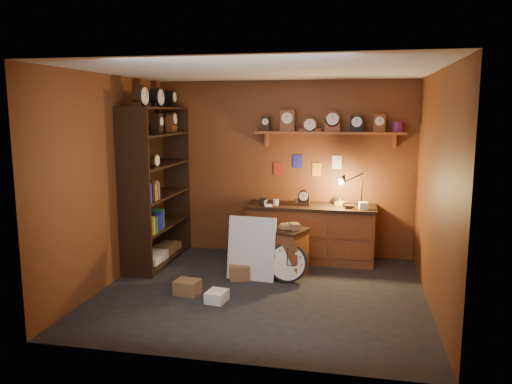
% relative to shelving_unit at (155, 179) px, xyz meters
% --- Properties ---
extents(floor, '(4.00, 4.00, 0.00)m').
position_rel_shelving_unit_xyz_m(floor, '(1.79, -0.98, -1.25)').
color(floor, black).
rests_on(floor, ground).
extents(room_shell, '(4.02, 3.62, 2.71)m').
position_rel_shelving_unit_xyz_m(room_shell, '(1.84, -0.87, 0.47)').
color(room_shell, brown).
rests_on(room_shell, ground).
extents(shelving_unit, '(0.47, 1.60, 2.58)m').
position_rel_shelving_unit_xyz_m(shelving_unit, '(0.00, 0.00, 0.00)').
color(shelving_unit, black).
rests_on(shelving_unit, ground).
extents(workbench, '(1.92, 0.66, 1.36)m').
position_rel_shelving_unit_xyz_m(workbench, '(2.26, 0.49, -0.78)').
color(workbench, brown).
rests_on(workbench, ground).
extents(low_cabinet, '(0.72, 0.67, 0.75)m').
position_rel_shelving_unit_xyz_m(low_cabinet, '(1.97, -0.27, -0.89)').
color(low_cabinet, brown).
rests_on(low_cabinet, ground).
extents(big_round_clock, '(0.52, 0.17, 0.52)m').
position_rel_shelving_unit_xyz_m(big_round_clock, '(2.06, -0.52, -1.00)').
color(big_round_clock, black).
rests_on(big_round_clock, ground).
extents(white_panel, '(0.66, 0.23, 0.86)m').
position_rel_shelving_unit_xyz_m(white_panel, '(1.56, -0.51, -1.25)').
color(white_panel, silver).
rests_on(white_panel, ground).
extents(mini_fridge, '(0.61, 0.63, 0.50)m').
position_rel_shelving_unit_xyz_m(mini_fridge, '(1.81, 0.41, -1.00)').
color(mini_fridge, silver).
rests_on(mini_fridge, ground).
extents(floor_box_a, '(0.32, 0.29, 0.18)m').
position_rel_shelving_unit_xyz_m(floor_box_a, '(0.91, -1.22, -1.16)').
color(floor_box_a, brown).
rests_on(floor_box_a, ground).
extents(floor_box_b, '(0.25, 0.29, 0.13)m').
position_rel_shelving_unit_xyz_m(floor_box_b, '(1.33, -1.39, -1.19)').
color(floor_box_b, white).
rests_on(floor_box_b, ground).
extents(floor_box_c, '(0.31, 0.29, 0.20)m').
position_rel_shelving_unit_xyz_m(floor_box_c, '(1.41, -0.57, -1.16)').
color(floor_box_c, brown).
rests_on(floor_box_c, ground).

